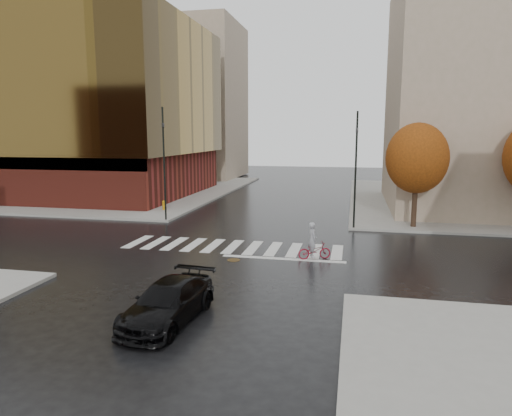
{
  "coord_description": "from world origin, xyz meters",
  "views": [
    {
      "loc": [
        6.19,
        -22.42,
        6.02
      ],
      "look_at": [
        1.08,
        1.37,
        2.0
      ],
      "focal_mm": 32.0,
      "sensor_mm": 36.0,
      "label": 1
    }
  ],
  "objects_px": {
    "sedan": "(168,302)",
    "fire_hydrant": "(164,205)",
    "cyclist": "(314,247)",
    "traffic_light_ne": "(356,162)",
    "traffic_light_nw": "(164,156)"
  },
  "relations": [
    {
      "from": "traffic_light_ne",
      "to": "fire_hydrant",
      "type": "bearing_deg",
      "value": -23.04
    },
    {
      "from": "cyclist",
      "to": "traffic_light_nw",
      "type": "relative_size",
      "value": 0.24
    },
    {
      "from": "cyclist",
      "to": "fire_hydrant",
      "type": "height_order",
      "value": "cyclist"
    },
    {
      "from": "sedan",
      "to": "cyclist",
      "type": "relative_size",
      "value": 2.46
    },
    {
      "from": "sedan",
      "to": "traffic_light_nw",
      "type": "height_order",
      "value": "traffic_light_nw"
    },
    {
      "from": "cyclist",
      "to": "fire_hydrant",
      "type": "distance_m",
      "value": 16.63
    },
    {
      "from": "sedan",
      "to": "cyclist",
      "type": "bearing_deg",
      "value": 69.96
    },
    {
      "from": "sedan",
      "to": "fire_hydrant",
      "type": "xyz_separation_m",
      "value": [
        -8.54,
        19.37,
        -0.09
      ]
    },
    {
      "from": "sedan",
      "to": "fire_hydrant",
      "type": "relative_size",
      "value": 5.98
    },
    {
      "from": "fire_hydrant",
      "to": "traffic_light_ne",
      "type": "bearing_deg",
      "value": -14.47
    },
    {
      "from": "traffic_light_ne",
      "to": "fire_hydrant",
      "type": "height_order",
      "value": "traffic_light_ne"
    },
    {
      "from": "sedan",
      "to": "traffic_light_nw",
      "type": "xyz_separation_m",
      "value": [
        -6.8,
        15.67,
        3.84
      ]
    },
    {
      "from": "sedan",
      "to": "traffic_light_nw",
      "type": "relative_size",
      "value": 0.59
    },
    {
      "from": "sedan",
      "to": "traffic_light_ne",
      "type": "relative_size",
      "value": 0.62
    },
    {
      "from": "cyclist",
      "to": "traffic_light_nw",
      "type": "xyz_separation_m",
      "value": [
        -10.73,
        7.3,
        3.87
      ]
    }
  ]
}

